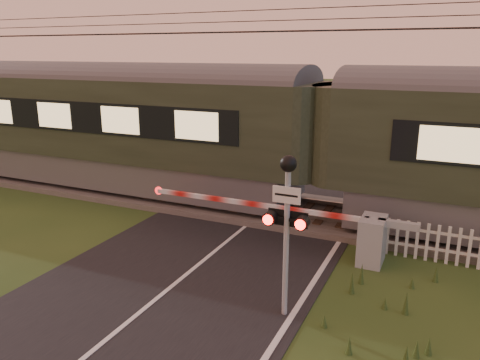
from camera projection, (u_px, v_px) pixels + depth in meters
The scene contains 8 objects.
ground at pixel (149, 306), 9.39m from camera, with size 160.00×160.00×0.00m, color #253F18.
road at pixel (142, 312), 9.18m from camera, with size 6.00×140.00×0.03m.
track_bed at pixel (266, 208), 15.08m from camera, with size 140.00×3.40×0.39m.
overhead_wires at pixel (269, 23), 13.57m from camera, with size 120.00×0.62×0.62m.
train at pixel (324, 141), 13.74m from camera, with size 45.62×3.15×4.26m.
boom_gate at pixel (358, 235), 11.31m from camera, with size 7.22×0.89×1.18m.
crossing_signal at pixel (287, 208), 8.52m from camera, with size 0.81×0.34×3.17m.
picket_fence at pixel (437, 244), 11.24m from camera, with size 3.49×0.08×0.95m.
Camera 1 is at (5.14, -6.86, 4.95)m, focal length 35.00 mm.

